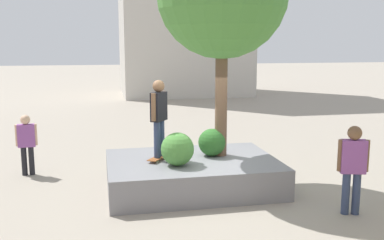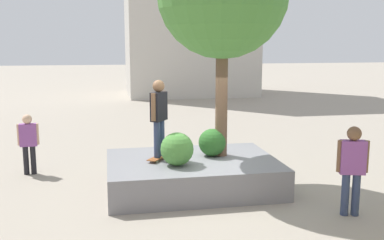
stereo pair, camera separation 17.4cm
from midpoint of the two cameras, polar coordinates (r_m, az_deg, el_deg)
name	(u,v)px [view 1 (the left image)]	position (r m, az deg, el deg)	size (l,w,h in m)	color
ground_plane	(198,189)	(10.21, 0.31, -8.79)	(120.00, 120.00, 0.00)	#9E9384
planter_ledge	(192,173)	(10.17, -0.49, -6.88)	(3.78, 2.72, 0.67)	gray
boxwood_shrub	(212,142)	(10.32, 2.09, -2.89)	(0.64, 0.64, 0.64)	#2D6628
hedge_clump	(177,149)	(9.51, -2.41, -3.75)	(0.71, 0.71, 0.71)	#4C8C3D
skateboard	(159,157)	(10.06, -4.69, -4.78)	(0.63, 0.77, 0.07)	brown
skateboarder	(159,113)	(9.85, -4.78, 0.92)	(0.43, 0.50, 1.73)	navy
passerby_with_bag	(27,141)	(11.77, -20.86, -2.48)	(0.52, 0.24, 1.53)	black
pedestrian_crossing	(353,164)	(8.97, 19.42, -5.33)	(0.57, 0.31, 1.73)	navy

